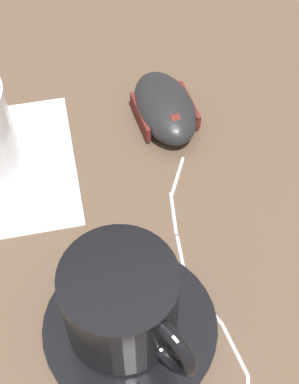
# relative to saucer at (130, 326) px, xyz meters

# --- Properties ---
(ground_plane) EXTENTS (3.00, 3.00, 0.00)m
(ground_plane) POSITION_rel_saucer_xyz_m (-0.09, -0.03, -0.00)
(ground_plane) COLOR brown
(saucer) EXTENTS (0.14, 0.14, 0.01)m
(saucer) POSITION_rel_saucer_xyz_m (0.00, 0.00, 0.00)
(saucer) COLOR black
(saucer) RESTS_ON ground
(coffee_cup) EXTENTS (0.11, 0.09, 0.07)m
(coffee_cup) POSITION_rel_saucer_xyz_m (-0.00, -0.00, 0.04)
(coffee_cup) COLOR black
(coffee_cup) RESTS_ON saucer
(computer_mouse) EXTENTS (0.10, 0.06, 0.04)m
(computer_mouse) POSITION_rel_saucer_xyz_m (-0.20, 0.09, 0.01)
(computer_mouse) COLOR black
(computer_mouse) RESTS_ON ground
(mouse_cable) EXTENTS (0.26, 0.04, 0.00)m
(mouse_cable) POSITION_rel_saucer_xyz_m (-0.03, 0.07, -0.00)
(mouse_cable) COLOR white
(mouse_cable) RESTS_ON ground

